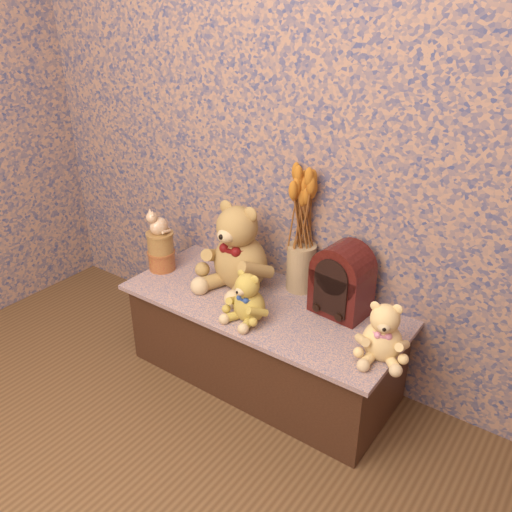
{
  "coord_description": "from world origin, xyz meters",
  "views": [
    {
      "loc": [
        1.11,
        -0.34,
        1.6
      ],
      "look_at": [
        0.0,
        1.2,
        0.64
      ],
      "focal_mm": 37.56,
      "sensor_mm": 36.0,
      "label": 1
    }
  ],
  "objects_px": {
    "teddy_small": "(384,328)",
    "ceramic_vase": "(301,267)",
    "teddy_medium": "(249,294)",
    "cathedral_radio": "(342,279)",
    "biscuit_tin_lower": "(162,260)",
    "cat_figurine": "(158,221)",
    "teddy_large": "(240,242)"
  },
  "relations": [
    {
      "from": "cathedral_radio",
      "to": "cat_figurine",
      "type": "xyz_separation_m",
      "value": [
        -0.86,
        -0.16,
        0.09
      ]
    },
    {
      "from": "biscuit_tin_lower",
      "to": "cat_figurine",
      "type": "relative_size",
      "value": 1.0
    },
    {
      "from": "teddy_large",
      "to": "cathedral_radio",
      "type": "xyz_separation_m",
      "value": [
        0.47,
        0.05,
        -0.06
      ]
    },
    {
      "from": "cathedral_radio",
      "to": "ceramic_vase",
      "type": "height_order",
      "value": "cathedral_radio"
    },
    {
      "from": "teddy_medium",
      "to": "cat_figurine",
      "type": "distance_m",
      "value": 0.61
    },
    {
      "from": "ceramic_vase",
      "to": "biscuit_tin_lower",
      "type": "distance_m",
      "value": 0.67
    },
    {
      "from": "teddy_small",
      "to": "teddy_medium",
      "type": "bearing_deg",
      "value": 167.52
    },
    {
      "from": "ceramic_vase",
      "to": "teddy_large",
      "type": "bearing_deg",
      "value": -153.67
    },
    {
      "from": "teddy_small",
      "to": "cathedral_radio",
      "type": "height_order",
      "value": "cathedral_radio"
    },
    {
      "from": "ceramic_vase",
      "to": "cat_figurine",
      "type": "bearing_deg",
      "value": -160.22
    },
    {
      "from": "teddy_small",
      "to": "cat_figurine",
      "type": "relative_size",
      "value": 1.95
    },
    {
      "from": "teddy_small",
      "to": "cathedral_radio",
      "type": "distance_m",
      "value": 0.31
    },
    {
      "from": "biscuit_tin_lower",
      "to": "cat_figurine",
      "type": "bearing_deg",
      "value": 0.0
    },
    {
      "from": "cat_figurine",
      "to": "ceramic_vase",
      "type": "bearing_deg",
      "value": 42.73
    },
    {
      "from": "ceramic_vase",
      "to": "cat_figurine",
      "type": "relative_size",
      "value": 1.7
    },
    {
      "from": "teddy_medium",
      "to": "cat_figurine",
      "type": "bearing_deg",
      "value": 175.81
    },
    {
      "from": "teddy_large",
      "to": "teddy_small",
      "type": "xyz_separation_m",
      "value": [
        0.73,
        -0.12,
        -0.09
      ]
    },
    {
      "from": "cathedral_radio",
      "to": "cat_figurine",
      "type": "distance_m",
      "value": 0.88
    },
    {
      "from": "teddy_large",
      "to": "teddy_medium",
      "type": "relative_size",
      "value": 1.84
    },
    {
      "from": "cat_figurine",
      "to": "biscuit_tin_lower",
      "type": "bearing_deg",
      "value": 0.0
    },
    {
      "from": "ceramic_vase",
      "to": "cat_figurine",
      "type": "xyz_separation_m",
      "value": [
        -0.63,
        -0.23,
        0.14
      ]
    },
    {
      "from": "teddy_small",
      "to": "ceramic_vase",
      "type": "height_order",
      "value": "teddy_small"
    },
    {
      "from": "teddy_medium",
      "to": "teddy_large",
      "type": "bearing_deg",
      "value": 139.65
    },
    {
      "from": "teddy_small",
      "to": "biscuit_tin_lower",
      "type": "height_order",
      "value": "teddy_small"
    },
    {
      "from": "cathedral_radio",
      "to": "biscuit_tin_lower",
      "type": "height_order",
      "value": "cathedral_radio"
    },
    {
      "from": "ceramic_vase",
      "to": "biscuit_tin_lower",
      "type": "relative_size",
      "value": 1.7
    },
    {
      "from": "teddy_large",
      "to": "cathedral_radio",
      "type": "distance_m",
      "value": 0.48
    },
    {
      "from": "teddy_large",
      "to": "cat_figurine",
      "type": "xyz_separation_m",
      "value": [
        -0.39,
        -0.11,
        0.04
      ]
    },
    {
      "from": "teddy_small",
      "to": "ceramic_vase",
      "type": "relative_size",
      "value": 1.15
    },
    {
      "from": "ceramic_vase",
      "to": "cathedral_radio",
      "type": "bearing_deg",
      "value": -16.0
    },
    {
      "from": "teddy_medium",
      "to": "biscuit_tin_lower",
      "type": "height_order",
      "value": "teddy_medium"
    },
    {
      "from": "cathedral_radio",
      "to": "teddy_medium",
      "type": "bearing_deg",
      "value": -131.46
    }
  ]
}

